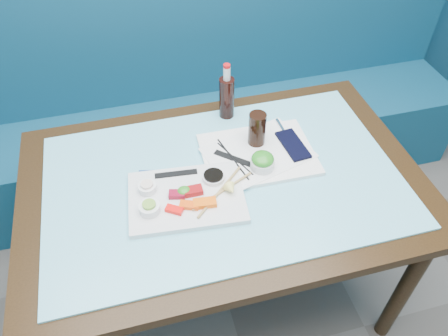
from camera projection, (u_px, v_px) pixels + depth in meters
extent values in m
cube|color=navy|center=(188.00, 147.00, 2.42)|extent=(3.00, 0.55, 0.45)
cube|color=navy|center=(174.00, 50.00, 2.23)|extent=(3.00, 0.12, 0.95)
cube|color=black|center=(224.00, 184.00, 1.54)|extent=(1.40, 0.90, 0.04)
cylinder|color=black|center=(405.00, 289.00, 1.67)|extent=(0.06, 0.06, 0.71)
cylinder|color=black|center=(68.00, 208.00, 1.95)|extent=(0.06, 0.06, 0.71)
cylinder|color=black|center=(325.00, 158.00, 2.17)|extent=(0.06, 0.06, 0.71)
cube|color=#6AC0D4|center=(224.00, 180.00, 1.52)|extent=(1.22, 0.76, 0.01)
cube|color=silver|center=(187.00, 197.00, 1.45)|extent=(0.40, 0.31, 0.02)
cube|color=#FA0F0A|center=(174.00, 210.00, 1.39)|extent=(0.06, 0.05, 0.01)
cube|color=#F54C09|center=(189.00, 205.00, 1.40)|extent=(0.07, 0.05, 0.02)
cube|color=#FD5E0A|center=(205.00, 203.00, 1.41)|extent=(0.08, 0.04, 0.02)
cube|color=maroon|center=(177.00, 194.00, 1.43)|extent=(0.06, 0.04, 0.02)
cube|color=maroon|center=(193.00, 191.00, 1.44)|extent=(0.06, 0.04, 0.02)
ellipsoid|color=#2A7E1D|center=(184.00, 191.00, 1.44)|extent=(0.06, 0.06, 0.03)
cylinder|color=white|center=(150.00, 208.00, 1.38)|extent=(0.07, 0.07, 0.03)
cylinder|color=#71A635|center=(149.00, 204.00, 1.37)|extent=(0.06, 0.06, 0.01)
cylinder|color=white|center=(147.00, 188.00, 1.45)|extent=(0.08, 0.08, 0.03)
cylinder|color=beige|center=(147.00, 184.00, 1.44)|extent=(0.05, 0.05, 0.01)
cylinder|color=silver|center=(214.00, 177.00, 1.49)|extent=(0.08, 0.08, 0.02)
cylinder|color=black|center=(213.00, 175.00, 1.48)|extent=(0.09, 0.09, 0.01)
cone|color=#F4E974|center=(231.00, 189.00, 1.43)|extent=(0.05, 0.04, 0.04)
cube|color=black|center=(176.00, 174.00, 1.51)|extent=(0.15, 0.04, 0.00)
cylinder|color=#9B7D49|center=(220.00, 191.00, 1.45)|extent=(0.19, 0.19, 0.01)
cylinder|color=#9B7C49|center=(223.00, 191.00, 1.45)|extent=(0.23, 0.12, 0.01)
cube|color=white|center=(258.00, 154.00, 1.60)|extent=(0.41, 0.31, 0.02)
cube|color=white|center=(258.00, 152.00, 1.59)|extent=(0.42, 0.34, 0.00)
cylinder|color=silver|center=(262.00, 164.00, 1.53)|extent=(0.10, 0.10, 0.03)
ellipsoid|color=#257D1C|center=(263.00, 159.00, 1.51)|extent=(0.10, 0.10, 0.04)
cylinder|color=black|center=(257.00, 129.00, 1.58)|extent=(0.08, 0.08, 0.13)
cube|color=black|center=(293.00, 145.00, 1.61)|extent=(0.09, 0.17, 0.01)
cylinder|color=silver|center=(282.00, 128.00, 1.68)|extent=(0.01, 0.10, 0.01)
cylinder|color=black|center=(233.00, 159.00, 1.56)|extent=(0.06, 0.23, 0.01)
cylinder|color=black|center=(235.00, 158.00, 1.57)|extent=(0.08, 0.19, 0.01)
cube|color=black|center=(234.00, 159.00, 1.57)|extent=(0.13, 0.12, 0.00)
cylinder|color=black|center=(227.00, 98.00, 1.71)|extent=(0.07, 0.07, 0.17)
cylinder|color=silver|center=(227.00, 73.00, 1.63)|extent=(0.04, 0.04, 0.05)
cylinder|color=red|center=(227.00, 66.00, 1.61)|extent=(0.03, 0.03, 0.01)
cube|color=navy|center=(161.00, 188.00, 1.49)|extent=(0.20, 0.20, 0.01)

